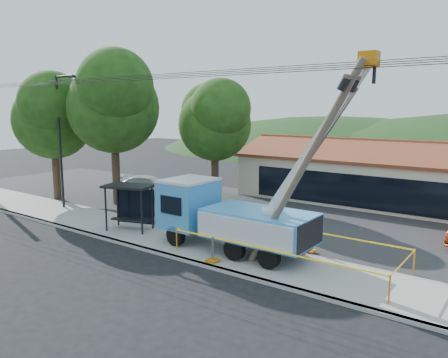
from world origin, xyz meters
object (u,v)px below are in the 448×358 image
at_px(bus_shelter, 131,196).
at_px(leaning_pole, 306,161).
at_px(car_silver, 188,201).
at_px(car_white, 150,197).
at_px(utility_truck, 229,215).

bearing_deg(bus_shelter, leaning_pole, -20.04).
height_order(bus_shelter, car_silver, bus_shelter).
height_order(leaning_pole, car_silver, leaning_pole).
distance_m(leaning_pole, bus_shelter, 11.17).
height_order(bus_shelter, car_white, bus_shelter).
height_order(utility_truck, leaning_pole, utility_truck).
bearing_deg(car_white, leaning_pole, -140.24).
xyz_separation_m(utility_truck, car_white, (-12.67, 7.01, -1.84)).
bearing_deg(car_silver, leaning_pole, -63.34).
bearing_deg(utility_truck, bus_shelter, -176.73).
relative_size(utility_truck, leaning_pole, 1.21).
bearing_deg(car_white, car_silver, -104.77).
distance_m(bus_shelter, car_white, 9.82).
relative_size(utility_truck, car_white, 1.97).
relative_size(utility_truck, bus_shelter, 3.50).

